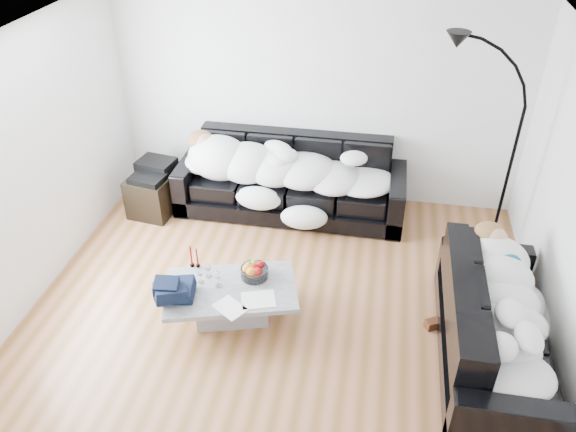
% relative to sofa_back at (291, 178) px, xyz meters
% --- Properties ---
extents(ground, '(5.00, 5.00, 0.00)m').
position_rel_sofa_back_xyz_m(ground, '(0.24, -1.77, -0.46)').
color(ground, brown).
rests_on(ground, ground).
extents(wall_back, '(5.00, 0.02, 2.60)m').
position_rel_sofa_back_xyz_m(wall_back, '(0.24, 0.48, 0.84)').
color(wall_back, silver).
rests_on(wall_back, ground).
extents(wall_left, '(0.02, 4.50, 2.60)m').
position_rel_sofa_back_xyz_m(wall_left, '(-2.26, -1.77, 0.84)').
color(wall_left, silver).
rests_on(wall_left, ground).
extents(ceiling, '(5.00, 5.00, 0.00)m').
position_rel_sofa_back_xyz_m(ceiling, '(0.24, -1.77, 2.14)').
color(ceiling, white).
rests_on(ceiling, ground).
extents(sofa_back, '(2.80, 0.97, 0.92)m').
position_rel_sofa_back_xyz_m(sofa_back, '(0.00, 0.00, 0.00)').
color(sofa_back, black).
rests_on(sofa_back, ground).
extents(sofa_right, '(0.91, 2.12, 0.86)m').
position_rel_sofa_back_xyz_m(sofa_right, '(2.22, -2.11, -0.03)').
color(sofa_right, black).
rests_on(sofa_right, ground).
extents(sleeper_back, '(2.37, 0.82, 0.47)m').
position_rel_sofa_back_xyz_m(sleeper_back, '(0.00, -0.05, 0.20)').
color(sleeper_back, white).
rests_on(sleeper_back, sofa_back).
extents(sleeper_right, '(0.77, 1.81, 0.44)m').
position_rel_sofa_back_xyz_m(sleeper_right, '(2.22, -2.11, 0.18)').
color(sleeper_right, white).
rests_on(sleeper_right, sofa_right).
extents(teal_cushion, '(0.42, 0.38, 0.20)m').
position_rel_sofa_back_xyz_m(teal_cushion, '(2.16, -1.45, 0.26)').
color(teal_cushion, '#0F5569').
rests_on(teal_cushion, sofa_right).
extents(coffee_table, '(1.41, 1.05, 0.36)m').
position_rel_sofa_back_xyz_m(coffee_table, '(-0.23, -2.01, -0.28)').
color(coffee_table, '#939699').
rests_on(coffee_table, ground).
extents(fruit_bowl, '(0.34, 0.34, 0.17)m').
position_rel_sofa_back_xyz_m(fruit_bowl, '(-0.04, -1.80, -0.01)').
color(fruit_bowl, white).
rests_on(fruit_bowl, coffee_table).
extents(wine_glass_a, '(0.07, 0.07, 0.16)m').
position_rel_sofa_back_xyz_m(wine_glass_a, '(-0.48, -1.89, -0.01)').
color(wine_glass_a, white).
rests_on(wine_glass_a, coffee_table).
extents(wine_glass_b, '(0.08, 0.08, 0.17)m').
position_rel_sofa_back_xyz_m(wine_glass_b, '(-0.53, -1.98, -0.01)').
color(wine_glass_b, white).
rests_on(wine_glass_b, coffee_table).
extents(wine_glass_c, '(0.10, 0.10, 0.18)m').
position_rel_sofa_back_xyz_m(wine_glass_c, '(-0.35, -2.00, -0.00)').
color(wine_glass_c, white).
rests_on(wine_glass_c, coffee_table).
extents(candle_left, '(0.06, 0.06, 0.25)m').
position_rel_sofa_back_xyz_m(candle_left, '(-0.70, -1.76, 0.03)').
color(candle_left, maroon).
rests_on(candle_left, coffee_table).
extents(candle_right, '(0.05, 0.05, 0.22)m').
position_rel_sofa_back_xyz_m(candle_right, '(-0.63, -1.75, 0.02)').
color(candle_right, maroon).
rests_on(candle_right, coffee_table).
extents(newspaper_a, '(0.37, 0.33, 0.01)m').
position_rel_sofa_back_xyz_m(newspaper_a, '(0.07, -2.12, -0.09)').
color(newspaper_a, silver).
rests_on(newspaper_a, coffee_table).
extents(newspaper_b, '(0.36, 0.34, 0.01)m').
position_rel_sofa_back_xyz_m(newspaper_b, '(-0.16, -2.28, -0.09)').
color(newspaper_b, silver).
rests_on(newspaper_b, coffee_table).
extents(navy_jacket, '(0.46, 0.43, 0.18)m').
position_rel_sofa_back_xyz_m(navy_jacket, '(-0.73, -2.25, 0.08)').
color(navy_jacket, black).
rests_on(navy_jacket, coffee_table).
extents(shoes, '(0.51, 0.43, 0.10)m').
position_rel_sofa_back_xyz_m(shoes, '(1.85, -1.72, -0.41)').
color(shoes, '#472311').
rests_on(shoes, ground).
extents(av_cabinet, '(0.60, 0.80, 0.51)m').
position_rel_sofa_back_xyz_m(av_cabinet, '(-1.67, -0.27, -0.20)').
color(av_cabinet, black).
rests_on(av_cabinet, ground).
extents(stereo, '(0.49, 0.41, 0.13)m').
position_rel_sofa_back_xyz_m(stereo, '(-1.67, -0.27, 0.11)').
color(stereo, black).
rests_on(stereo, av_cabinet).
extents(floor_lamp, '(0.81, 0.37, 2.17)m').
position_rel_sofa_back_xyz_m(floor_lamp, '(2.41, -0.44, 0.62)').
color(floor_lamp, black).
rests_on(floor_lamp, ground).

